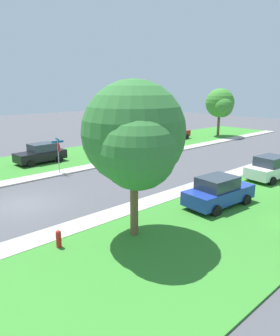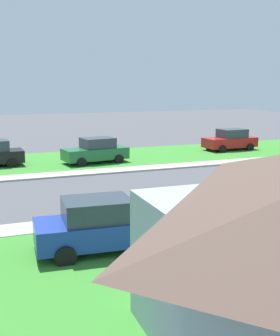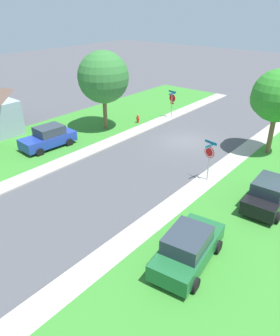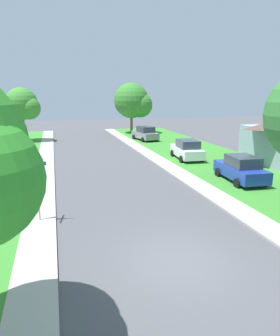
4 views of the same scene
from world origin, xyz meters
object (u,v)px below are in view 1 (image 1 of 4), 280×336
(car_blue_kerbside_mid, at_px, (219,192))
(car_white_across_road, at_px, (271,168))
(tree_corner_large, at_px, (221,104))
(stop_sign_far_corner, at_px, (58,150))
(car_green_driveway_right, at_px, (110,146))
(car_red_near_corner, at_px, (175,133))
(fire_hydrant, at_px, (59,239))
(tree_across_right, at_px, (135,137))
(car_black_behind_trees, at_px, (41,154))

(car_blue_kerbside_mid, distance_m, car_white_across_road, 7.36)
(car_white_across_road, bearing_deg, tree_corner_large, 134.20)
(stop_sign_far_corner, bearing_deg, car_green_driveway_right, 112.59)
(stop_sign_far_corner, bearing_deg, car_blue_kerbside_mid, 14.12)
(car_red_near_corner, height_order, car_white_across_road, same)
(stop_sign_far_corner, xyz_separation_m, fire_hydrant, (10.69, -5.88, -1.45))
(stop_sign_far_corner, bearing_deg, tree_corner_large, 95.55)
(fire_hydrant, bearing_deg, car_blue_kerbside_mid, 79.32)
(stop_sign_far_corner, distance_m, tree_corner_large, 25.46)
(car_blue_kerbside_mid, bearing_deg, stop_sign_far_corner, -165.88)
(car_green_driveway_right, relative_size, fire_hydrant, 5.42)
(tree_across_right, bearing_deg, fire_hydrant, -116.31)
(car_blue_kerbside_mid, bearing_deg, fire_hydrant, -100.68)
(stop_sign_far_corner, bearing_deg, car_white_across_road, 41.31)
(car_red_near_corner, distance_m, car_blue_kerbside_mid, 23.30)
(car_blue_kerbside_mid, xyz_separation_m, tree_across_right, (-0.23, -6.04, 3.67))
(tree_corner_large, bearing_deg, car_red_near_corner, -109.93)
(car_green_driveway_right, bearing_deg, tree_across_right, -33.82)
(car_blue_kerbside_mid, relative_size, tree_corner_large, 0.69)
(stop_sign_far_corner, distance_m, tree_across_right, 12.77)
(car_red_near_corner, height_order, car_black_behind_trees, same)
(stop_sign_far_corner, xyz_separation_m, tree_across_right, (12.15, -2.92, 2.66))
(car_green_driveway_right, distance_m, fire_hydrant, 18.96)
(car_green_driveway_right, relative_size, tree_across_right, 0.65)
(car_blue_kerbside_mid, distance_m, tree_corner_large, 26.85)
(stop_sign_far_corner, bearing_deg, car_black_behind_trees, 173.59)
(stop_sign_far_corner, relative_size, car_black_behind_trees, 0.64)
(stop_sign_far_corner, bearing_deg, car_red_near_corner, 104.06)
(stop_sign_far_corner, height_order, car_white_across_road, stop_sign_far_corner)
(car_red_near_corner, relative_size, tree_across_right, 0.64)
(car_blue_kerbside_mid, bearing_deg, car_red_near_corner, 137.29)
(car_white_across_road, xyz_separation_m, tree_corner_large, (-14.36, 14.76, 3.46))
(car_green_driveway_right, bearing_deg, car_white_across_road, 12.25)
(tree_corner_large, bearing_deg, car_blue_kerbside_mid, -56.14)
(car_green_driveway_right, xyz_separation_m, car_black_behind_trees, (-1.12, -6.76, 0.00))
(tree_across_right, bearing_deg, car_black_behind_trees, 168.24)
(car_blue_kerbside_mid, relative_size, car_black_behind_trees, 1.01)
(stop_sign_far_corner, relative_size, car_white_across_road, 0.62)
(tree_corner_large, bearing_deg, stop_sign_far_corner, -84.45)
(car_black_behind_trees, bearing_deg, car_red_near_corner, 91.90)
(car_black_behind_trees, distance_m, fire_hydrant, 16.12)
(car_black_behind_trees, xyz_separation_m, fire_hydrant, (14.81, -6.34, -0.44))
(tree_across_right, distance_m, tree_corner_large, 31.71)
(tree_across_right, bearing_deg, car_blue_kerbside_mid, 87.77)
(stop_sign_far_corner, distance_m, car_white_across_road, 15.88)
(car_black_behind_trees, bearing_deg, car_blue_kerbside_mid, 9.12)
(car_white_across_road, relative_size, car_green_driveway_right, 0.99)
(car_blue_kerbside_mid, xyz_separation_m, fire_hydrant, (-1.70, -8.99, -0.44))
(tree_across_right, bearing_deg, car_green_driveway_right, 146.18)
(car_green_driveway_right, height_order, car_black_behind_trees, same)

